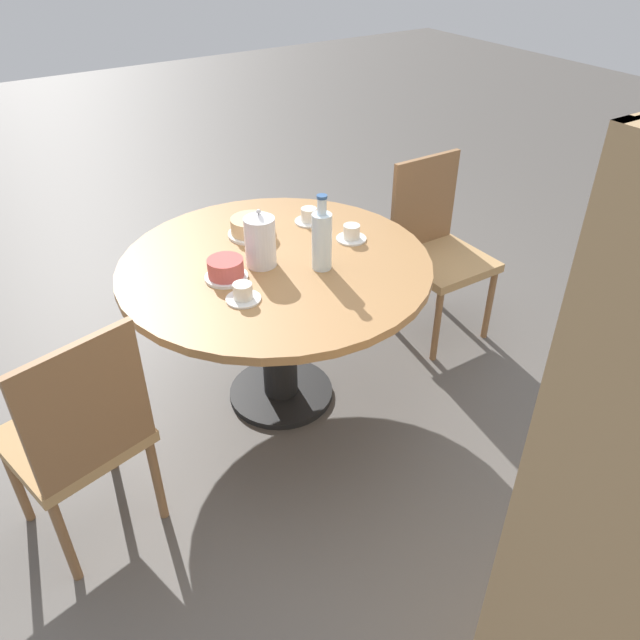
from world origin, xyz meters
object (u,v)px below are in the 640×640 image
at_px(cup_a, 309,217).
at_px(chair_a, 79,434).
at_px(chair_b, 437,247).
at_px(cake_second, 226,270).
at_px(coffee_pot, 260,240).
at_px(cake_main, 251,227).
at_px(water_bottle, 322,239).
at_px(cup_b, 351,234).
at_px(cup_c, 243,293).

bearing_deg(cup_a, chair_a, 23.14).
bearing_deg(chair_b, chair_a, -169.20).
xyz_separation_m(chair_b, cup_a, (0.66, -0.17, 0.27)).
bearing_deg(cake_second, coffee_pot, -172.26).
relative_size(chair_a, cake_main, 4.36).
bearing_deg(coffee_pot, cup_a, -148.31).
relative_size(water_bottle, cup_b, 2.36).
bearing_deg(chair_a, water_bottle, 174.20).
distance_m(chair_b, water_bottle, 0.94).
xyz_separation_m(coffee_pot, water_bottle, (-0.19, 0.15, 0.02)).
bearing_deg(cake_second, chair_a, 21.65).
height_order(chair_a, coffee_pot, coffee_pot).
height_order(chair_a, cake_main, chair_a).
height_order(chair_a, cup_b, chair_a).
xyz_separation_m(water_bottle, cake_main, (0.10, -0.41, -0.09)).
height_order(chair_b, cup_a, chair_b).
xyz_separation_m(cake_main, cup_a, (-0.28, 0.03, -0.01)).
xyz_separation_m(coffee_pot, cake_second, (0.17, 0.02, -0.07)).
bearing_deg(water_bottle, chair_b, -165.87).
distance_m(water_bottle, cup_c, 0.39).
height_order(cake_second, cup_a, cake_second).
relative_size(chair_b, water_bottle, 2.94).
bearing_deg(cup_c, cake_main, -121.07).
height_order(coffee_pot, cup_b, coffee_pot).
distance_m(chair_b, cake_second, 1.23).
xyz_separation_m(cake_main, cup_c, (0.27, 0.46, -0.01)).
height_order(coffee_pot, cup_c, coffee_pot).
relative_size(cake_main, cake_second, 1.23).
height_order(cake_second, cup_c, cake_second).
distance_m(cake_main, cake_second, 0.38).
relative_size(cake_second, cup_b, 1.29).
relative_size(coffee_pot, cup_a, 1.84).
bearing_deg(cup_b, chair_b, -172.89).
height_order(chair_a, cake_second, chair_a).
height_order(water_bottle, cake_second, water_bottle).
bearing_deg(chair_b, cake_main, 168.08).
relative_size(chair_a, cup_a, 6.92).
bearing_deg(cup_c, chair_a, 8.51).
bearing_deg(cup_c, cup_a, -142.41).
relative_size(chair_b, cup_b, 6.92).
xyz_separation_m(water_bottle, cake_second, (0.36, -0.13, -0.09)).
distance_m(coffee_pot, cake_second, 0.18).
bearing_deg(cake_second, chair_b, -176.21).
height_order(chair_b, cup_b, chair_b).
bearing_deg(cup_c, chair_b, -168.15).
height_order(chair_b, cup_c, chair_b).
height_order(chair_a, water_bottle, water_bottle).
bearing_deg(chair_a, cup_c, 174.86).
xyz_separation_m(chair_a, cup_c, (-0.68, -0.10, 0.27)).
bearing_deg(cup_a, cup_c, 37.59).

